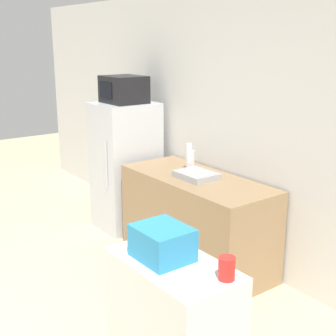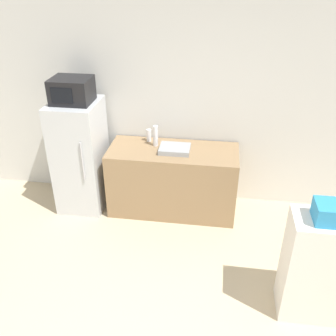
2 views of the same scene
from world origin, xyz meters
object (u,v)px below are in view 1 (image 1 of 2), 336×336
Objects in this scene: microwave at (124,89)px; bottle_short at (191,158)px; jar at (227,268)px; bottle_tall at (189,157)px; refrigerator at (126,166)px; basket at (162,243)px.

microwave is 1.10m from bottle_short.
jar is (2.19, -1.59, 0.17)m from bottle_short.
jar is at bearing -23.56° from microwave.
bottle_tall is 2.46× the size of jar.
bottle_tall is at bearing 8.60° from refrigerator.
jar is at bearing -35.32° from bottle_tall.
refrigerator is 3.14× the size of microwave.
refrigerator is at bearing -171.40° from bottle_tall.
refrigerator reaches higher than bottle_tall.
bottle_short is at bearing 137.24° from basket.
bottle_short is 2.52m from basket.
microwave is 3.36m from jar.
microwave reaches higher than bottle_short.
refrigerator is 5.37× the size of bottle_tall.
jar reaches higher than bottle_tall.
bottle_tall is at bearing 137.59° from basket.
refrigerator is 3.35m from jar.
microwave is at bearing 156.44° from jar.
microwave reaches higher than bottle_tall.
refrigerator is at bearing 151.92° from basket.
jar is at bearing -23.59° from refrigerator.
refrigerator is 1.01m from bottle_tall.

